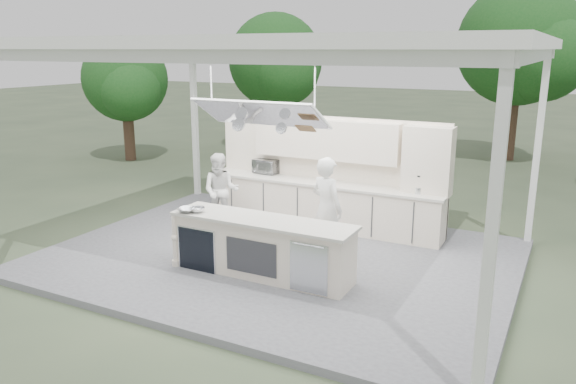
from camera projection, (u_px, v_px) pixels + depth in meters
The scene contains 12 objects.
ground at pixel (278, 261), 10.09m from camera, with size 90.00×90.00×0.00m, color #4E5A3E.
stage_deck at pixel (278, 258), 10.07m from camera, with size 8.00×6.00×0.12m, color slate.
tent at pixel (277, 48), 9.15m from camera, with size 8.20×6.20×3.86m.
demo_island at pixel (261, 247), 9.08m from camera, with size 3.10×0.79×0.95m.
back_counter at pixel (322, 204), 11.57m from camera, with size 5.08×0.72×0.95m.
back_wall_unit at pixel (347, 158), 11.32m from camera, with size 5.05×0.48×2.25m.
tree_cluster at pixel (420, 62), 17.75m from camera, with size 19.55×9.40×5.85m.
head_chef at pixel (327, 208), 9.69m from camera, with size 0.66×0.43×1.81m, color white.
sous_chef at pixel (221, 191), 11.42m from camera, with size 0.75×0.59×1.55m, color white.
toaster_oven at pixel (267, 166), 12.20m from camera, with size 0.55×0.38×0.31m, color silver.
bowl_large at pixel (187, 210), 9.31m from camera, with size 0.30×0.30×0.07m, color #ACAEB3.
bowl_small at pixel (197, 210), 9.32m from camera, with size 0.25×0.25×0.08m, color #BABCC1.
Camera 1 is at (4.52, -8.32, 3.71)m, focal length 35.00 mm.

